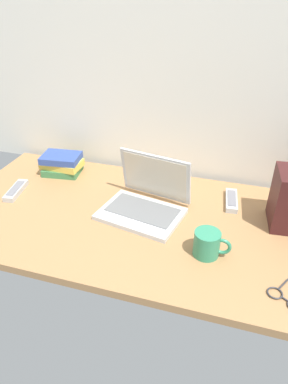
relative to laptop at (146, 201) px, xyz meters
name	(u,v)px	position (x,y,z in m)	size (l,w,h in m)	color
desk	(148,222)	(0.03, -0.05, -0.06)	(1.60, 0.76, 0.03)	#A87A4C
laptop	(146,201)	(0.00, 0.00, 0.00)	(0.35, 0.31, 0.22)	silver
coffee_mug	(208,243)	(0.27, -0.19, 0.00)	(0.13, 0.09, 0.09)	#338C66
remote_control_near	(16,190)	(-0.58, -0.04, -0.03)	(0.07, 0.17, 0.02)	#B7B7B7
remote_control_far	(231,200)	(0.32, 0.16, -0.03)	(0.06, 0.16, 0.02)	#B7B7B7
eyeglasses	(286,298)	(0.52, -0.32, -0.04)	(0.13, 0.14, 0.01)	#333338
book_stack	(62,164)	(-0.47, 0.19, 0.00)	(0.19, 0.15, 0.09)	#3F7F4C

